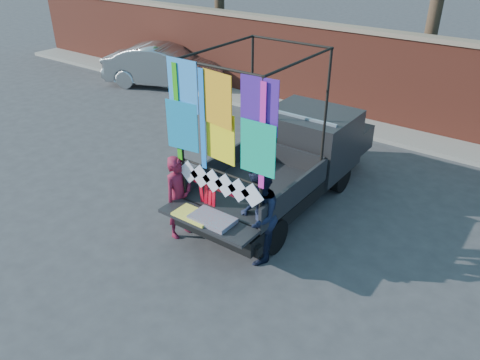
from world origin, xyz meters
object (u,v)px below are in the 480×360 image
Objects in this scene: pickup_truck at (296,156)px; sedan at (166,66)px; woman at (179,197)px; man at (258,216)px.

pickup_truck reaches higher than sedan.
sedan is at bearing 153.00° from pickup_truck.
sedan is 2.70× the size of woman.
pickup_truck is 2.79m from woman.
sedan is at bearing 51.63° from woman.
man is (1.57, 0.23, 0.07)m from woman.
woman is (-0.90, -2.65, -0.03)m from pickup_truck.
woman is 1.59m from man.
pickup_truck is 3.30× the size of woman.
woman is at bearing -108.80° from pickup_truck.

